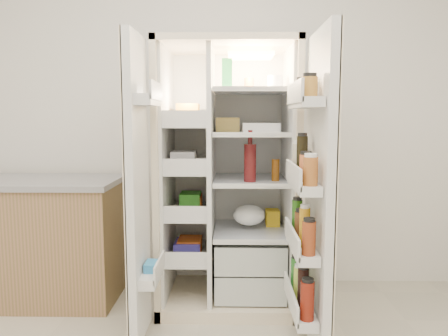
{
  "coord_description": "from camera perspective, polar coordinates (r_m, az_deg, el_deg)",
  "views": [
    {
      "loc": [
        0.21,
        -1.29,
        1.31
      ],
      "look_at": [
        0.16,
        1.25,
        1.0
      ],
      "focal_mm": 34.0,
      "sensor_mm": 36.0,
      "label": 1
    }
  ],
  "objects": [
    {
      "name": "freezer_door",
      "position": [
        2.44,
        -11.49,
        -3.1
      ],
      "size": [
        0.15,
        0.4,
        1.72
      ],
      "color": "silver",
      "rests_on": "floor"
    },
    {
      "name": "fridge_door",
      "position": [
        2.34,
        12.19,
        -3.98
      ],
      "size": [
        0.17,
        0.58,
        1.72
      ],
      "color": "silver",
      "rests_on": "floor"
    },
    {
      "name": "kitchen_counter",
      "position": [
        3.37,
        -23.95,
        -8.72
      ],
      "size": [
        1.2,
        0.64,
        0.87
      ],
      "color": "#996C4C",
      "rests_on": "floor"
    },
    {
      "name": "wall_back",
      "position": [
        3.3,
        -2.51,
        7.58
      ],
      "size": [
        4.0,
        0.02,
        2.7
      ],
      "primitive_type": "cube",
      "color": "white",
      "rests_on": "floor"
    },
    {
      "name": "refrigerator",
      "position": [
        3.0,
        0.78,
        -3.99
      ],
      "size": [
        0.92,
        0.7,
        1.8
      ],
      "color": "beige",
      "rests_on": "floor"
    }
  ]
}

